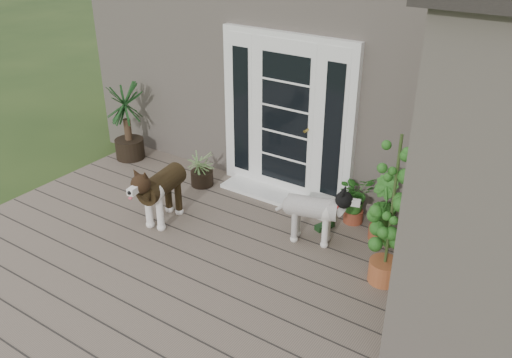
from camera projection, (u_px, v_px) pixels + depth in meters
The scene contains 14 objects.
deck at pixel (193, 284), 5.69m from camera, with size 6.20×4.60×0.12m, color #6B5B4C.
house_main at pixel (368, 58), 8.15m from camera, with size 7.40×4.00×3.10m, color #665E54.
door_unit at pixel (286, 117), 6.90m from camera, with size 1.90×0.14×2.15m, color white.
door_step at pixel (277, 196), 7.23m from camera, with size 1.60×0.40×0.05m, color white.
brindle_dog at pixel (163, 194), 6.55m from camera, with size 0.39×0.90×0.75m, color #362713, non-canonical shape.
white_dog at pixel (312, 217), 6.16m from camera, with size 0.34×0.78×0.65m, color white, non-canonical shape.
spider_plant at pixel (202, 167), 7.44m from camera, with size 0.52×0.52×0.55m, color #86A264, non-canonical shape.
yucca at pixel (127, 121), 8.10m from camera, with size 0.83×0.83×1.20m, color #113311, non-canonical shape.
herb_a at pixel (354, 202), 6.56m from camera, with size 0.44×0.44×0.56m, color #1E661D.
herb_b at pixel (382, 217), 6.23m from camera, with size 0.39×0.39×0.58m, color #174E16.
herb_c at pixel (459, 234), 5.95m from camera, with size 0.34×0.34×0.53m, color #29651D.
sapling at pixel (392, 210), 5.26m from camera, with size 0.50×0.50×1.71m, color #1E5016, non-canonical shape.
clog_left at pixel (304, 204), 6.98m from camera, with size 0.14×0.30×0.09m, color black, non-canonical shape.
clog_right at pixel (325, 225), 6.53m from camera, with size 0.13×0.29×0.09m, color #153616, non-canonical shape.
Camera 1 is at (3.09, -3.02, 3.64)m, focal length 37.87 mm.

